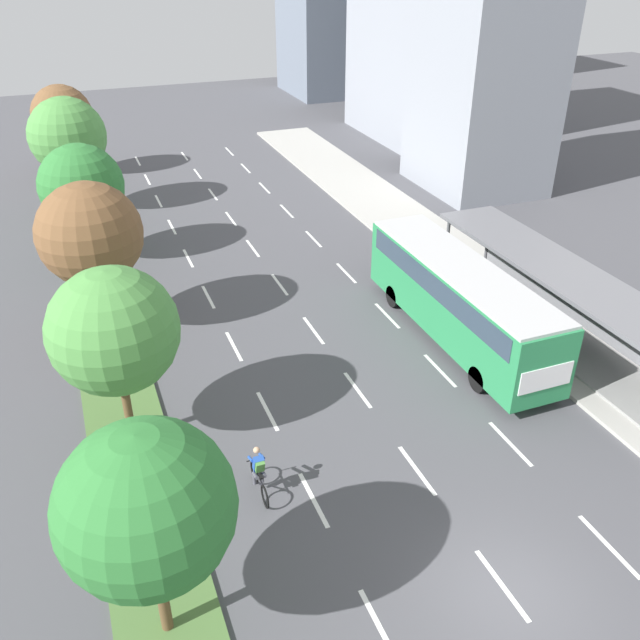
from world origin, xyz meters
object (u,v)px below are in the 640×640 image
(cyclist, at_px, (259,474))
(median_tree_third, at_px, (90,234))
(median_tree_fourth, at_px, (81,186))
(median_tree_farthest, at_px, (62,115))
(median_tree_fifth, at_px, (67,136))
(median_tree_nearest, at_px, (147,508))
(bus, at_px, (459,295))
(bus_shelter, at_px, (563,293))
(median_tree_second, at_px, (114,331))

(cyclist, bearing_deg, median_tree_third, 105.93)
(median_tree_third, relative_size, median_tree_fourth, 1.08)
(median_tree_third, distance_m, median_tree_fourth, 7.57)
(median_tree_third, height_order, median_tree_farthest, median_tree_third)
(median_tree_third, xyz_separation_m, median_tree_fifth, (0.02, 15.11, 0.17))
(median_tree_farthest, bearing_deg, median_tree_third, -90.04)
(cyclist, distance_m, median_tree_nearest, 5.95)
(bus, xyz_separation_m, cyclist, (-10.16, -5.63, -1.28))
(median_tree_third, height_order, median_tree_fourth, median_tree_third)
(cyclist, distance_m, median_tree_fifth, 27.11)
(bus, relative_size, median_tree_fourth, 1.90)
(bus_shelter, height_order, median_tree_second, median_tree_second)
(median_tree_nearest, bearing_deg, median_tree_fourth, 89.31)
(median_tree_nearest, relative_size, median_tree_second, 0.97)
(bus, height_order, median_tree_nearest, median_tree_nearest)
(bus, height_order, cyclist, bus)
(median_tree_third, bearing_deg, cyclist, -74.07)
(bus_shelter, height_order, median_tree_fifth, median_tree_fifth)
(bus, distance_m, median_tree_nearest, 16.53)
(median_tree_second, distance_m, median_tree_fifth, 22.67)
(median_tree_third, distance_m, median_tree_fifth, 15.11)
(bus_shelter, height_order, bus, bus)
(bus_shelter, distance_m, median_tree_nearest, 19.75)
(median_tree_fifth, bearing_deg, median_tree_nearest, -90.27)
(cyclist, bearing_deg, median_tree_nearest, -133.60)
(median_tree_third, bearing_deg, median_tree_farthest, 89.96)
(median_tree_fourth, bearing_deg, median_tree_third, -91.15)
(median_tree_farthest, bearing_deg, median_tree_fourth, -89.48)
(median_tree_fourth, xyz_separation_m, median_tree_fifth, (-0.13, 7.56, 0.61))
(bus_shelter, xyz_separation_m, bus, (-4.28, 1.08, 0.20))
(bus, bearing_deg, median_tree_fourth, 134.67)
(median_tree_fifth, bearing_deg, bus_shelter, -51.28)
(cyclist, xyz_separation_m, median_tree_fifth, (-3.27, 26.64, 3.80))
(bus, bearing_deg, median_tree_farthest, 115.19)
(median_tree_fifth, bearing_deg, median_tree_fourth, -89.01)
(median_tree_third, height_order, median_tree_fifth, median_tree_fifth)
(bus_shelter, bearing_deg, median_tree_fifth, 128.72)
(median_tree_fifth, bearing_deg, median_tree_farthest, 90.05)
(median_tree_fifth, bearing_deg, bus, -57.41)
(median_tree_second, height_order, median_tree_third, median_tree_third)
(bus_shelter, distance_m, cyclist, 15.18)
(bus_shelter, xyz_separation_m, median_tree_nearest, (-17.86, -8.13, 2.23))
(bus, relative_size, median_tree_fifth, 1.69)
(bus, relative_size, median_tree_third, 1.76)
(bus_shelter, relative_size, cyclist, 7.87)
(median_tree_second, xyz_separation_m, median_tree_third, (-0.05, 7.56, 0.21))
(median_tree_third, xyz_separation_m, median_tree_fourth, (0.15, 7.56, -0.45))
(bus, height_order, median_tree_fourth, median_tree_fourth)
(median_tree_third, bearing_deg, median_tree_fourth, 88.85)
(median_tree_fourth, relative_size, median_tree_fifth, 0.89)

